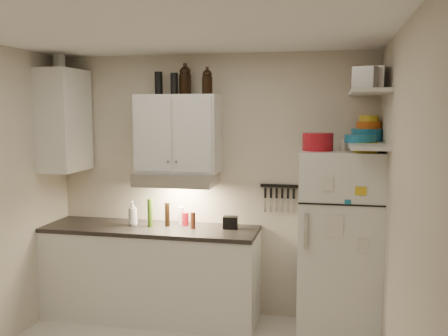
# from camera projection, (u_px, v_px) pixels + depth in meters

# --- Properties ---
(ceiling) EXTENTS (3.20, 3.00, 0.02)m
(ceiling) POSITION_uv_depth(u_px,v_px,m) (160.00, 27.00, 3.39)
(ceiling) COLOR white
(ceiling) RESTS_ON ground
(back_wall) EXTENTS (3.20, 0.02, 2.60)m
(back_wall) POSITION_uv_depth(u_px,v_px,m) (212.00, 185.00, 5.01)
(back_wall) COLOR beige
(back_wall) RESTS_ON ground
(right_wall) EXTENTS (0.02, 3.00, 2.60)m
(right_wall) POSITION_uv_depth(u_px,v_px,m) (401.00, 227.00, 3.20)
(right_wall) COLOR beige
(right_wall) RESTS_ON ground
(base_cabinet) EXTENTS (2.10, 0.60, 0.88)m
(base_cabinet) POSITION_uv_depth(u_px,v_px,m) (151.00, 274.00, 4.92)
(base_cabinet) COLOR white
(base_cabinet) RESTS_ON floor
(countertop) EXTENTS (2.10, 0.62, 0.04)m
(countertop) POSITION_uv_depth(u_px,v_px,m) (150.00, 229.00, 4.86)
(countertop) COLOR black
(countertop) RESTS_ON base_cabinet
(upper_cabinet) EXTENTS (0.80, 0.33, 0.75)m
(upper_cabinet) POSITION_uv_depth(u_px,v_px,m) (178.00, 134.00, 4.84)
(upper_cabinet) COLOR white
(upper_cabinet) RESTS_ON back_wall
(side_cabinet) EXTENTS (0.33, 0.55, 1.00)m
(side_cabinet) POSITION_uv_depth(u_px,v_px,m) (64.00, 120.00, 4.93)
(side_cabinet) COLOR white
(side_cabinet) RESTS_ON left_wall
(range_hood) EXTENTS (0.76, 0.46, 0.12)m
(range_hood) POSITION_uv_depth(u_px,v_px,m) (177.00, 179.00, 4.82)
(range_hood) COLOR silver
(range_hood) RESTS_ON back_wall
(fridge) EXTENTS (0.70, 0.68, 1.70)m
(fridge) POSITION_uv_depth(u_px,v_px,m) (339.00, 245.00, 4.45)
(fridge) COLOR white
(fridge) RESTS_ON floor
(shelf_hi) EXTENTS (0.30, 0.95, 0.03)m
(shelf_hi) POSITION_uv_depth(u_px,v_px,m) (369.00, 92.00, 4.13)
(shelf_hi) COLOR white
(shelf_hi) RESTS_ON right_wall
(shelf_lo) EXTENTS (0.30, 0.95, 0.03)m
(shelf_lo) POSITION_uv_depth(u_px,v_px,m) (367.00, 145.00, 4.18)
(shelf_lo) COLOR white
(shelf_lo) RESTS_ON right_wall
(knife_strip) EXTENTS (0.42, 0.02, 0.03)m
(knife_strip) POSITION_uv_depth(u_px,v_px,m) (282.00, 186.00, 4.83)
(knife_strip) COLOR black
(knife_strip) RESTS_ON back_wall
(dutch_oven) EXTENTS (0.29, 0.29, 0.15)m
(dutch_oven) POSITION_uv_depth(u_px,v_px,m) (318.00, 142.00, 4.33)
(dutch_oven) COLOR maroon
(dutch_oven) RESTS_ON fridge
(book_stack) EXTENTS (0.21, 0.25, 0.08)m
(book_stack) POSITION_uv_depth(u_px,v_px,m) (366.00, 147.00, 4.21)
(book_stack) COLOR gold
(book_stack) RESTS_ON fridge
(spice_jar) EXTENTS (0.07, 0.07, 0.09)m
(spice_jar) POSITION_uv_depth(u_px,v_px,m) (344.00, 145.00, 4.33)
(spice_jar) COLOR silver
(spice_jar) RESTS_ON fridge
(stock_pot) EXTENTS (0.29, 0.29, 0.18)m
(stock_pot) POSITION_uv_depth(u_px,v_px,m) (366.00, 81.00, 4.39)
(stock_pot) COLOR silver
(stock_pot) RESTS_ON shelf_hi
(tin_a) EXTENTS (0.22, 0.21, 0.18)m
(tin_a) POSITION_uv_depth(u_px,v_px,m) (375.00, 78.00, 3.96)
(tin_a) COLOR #AAAAAD
(tin_a) RESTS_ON shelf_hi
(tin_b) EXTENTS (0.22, 0.22, 0.17)m
(tin_b) POSITION_uv_depth(u_px,v_px,m) (366.00, 78.00, 3.87)
(tin_b) COLOR #AAAAAD
(tin_b) RESTS_ON shelf_hi
(bowl_teal) EXTENTS (0.27, 0.27, 0.11)m
(bowl_teal) POSITION_uv_depth(u_px,v_px,m) (367.00, 135.00, 4.47)
(bowl_teal) COLOR #1B7098
(bowl_teal) RESTS_ON shelf_lo
(bowl_orange) EXTENTS (0.22, 0.22, 0.07)m
(bowl_orange) POSITION_uv_depth(u_px,v_px,m) (369.00, 125.00, 4.49)
(bowl_orange) COLOR #CB5413
(bowl_orange) RESTS_ON bowl_teal
(bowl_yellow) EXTENTS (0.17, 0.17, 0.05)m
(bowl_yellow) POSITION_uv_depth(u_px,v_px,m) (369.00, 118.00, 4.48)
(bowl_yellow) COLOR gold
(bowl_yellow) RESTS_ON bowl_orange
(plates) EXTENTS (0.35, 0.35, 0.07)m
(plates) POSITION_uv_depth(u_px,v_px,m) (360.00, 139.00, 4.25)
(plates) COLOR #1B7098
(plates) RESTS_ON shelf_lo
(growler_a) EXTENTS (0.15, 0.15, 0.28)m
(growler_a) POSITION_uv_depth(u_px,v_px,m) (185.00, 80.00, 4.82)
(growler_a) COLOR black
(growler_a) RESTS_ON upper_cabinet
(growler_b) EXTENTS (0.11, 0.11, 0.23)m
(growler_b) POSITION_uv_depth(u_px,v_px,m) (207.00, 82.00, 4.64)
(growler_b) COLOR black
(growler_b) RESTS_ON upper_cabinet
(thermos_a) EXTENTS (0.08, 0.08, 0.21)m
(thermos_a) POSITION_uv_depth(u_px,v_px,m) (174.00, 84.00, 4.80)
(thermos_a) COLOR black
(thermos_a) RESTS_ON upper_cabinet
(thermos_b) EXTENTS (0.09, 0.09, 0.22)m
(thermos_b) POSITION_uv_depth(u_px,v_px,m) (159.00, 83.00, 4.85)
(thermos_b) COLOR black
(thermos_b) RESTS_ON upper_cabinet
(side_jar) EXTENTS (0.14, 0.14, 0.16)m
(side_jar) POSITION_uv_depth(u_px,v_px,m) (59.00, 61.00, 4.90)
(side_jar) COLOR silver
(side_jar) RESTS_ON side_cabinet
(soap_bottle) EXTENTS (0.12, 0.12, 0.27)m
(soap_bottle) POSITION_uv_depth(u_px,v_px,m) (133.00, 212.00, 4.90)
(soap_bottle) COLOR white
(soap_bottle) RESTS_ON countertop
(pepper_mill) EXTENTS (0.05, 0.05, 0.16)m
(pepper_mill) POSITION_uv_depth(u_px,v_px,m) (193.00, 220.00, 4.79)
(pepper_mill) COLOR #572A1A
(pepper_mill) RESTS_ON countertop
(oil_bottle) EXTENTS (0.06, 0.06, 0.28)m
(oil_bottle) POSITION_uv_depth(u_px,v_px,m) (150.00, 213.00, 4.85)
(oil_bottle) COLOR #3A5D17
(oil_bottle) RESTS_ON countertop
(vinegar_bottle) EXTENTS (0.05, 0.05, 0.23)m
(vinegar_bottle) POSITION_uv_depth(u_px,v_px,m) (167.00, 215.00, 4.87)
(vinegar_bottle) COLOR black
(vinegar_bottle) RESTS_ON countertop
(clear_bottle) EXTENTS (0.07, 0.07, 0.18)m
(clear_bottle) POSITION_uv_depth(u_px,v_px,m) (181.00, 216.00, 4.95)
(clear_bottle) COLOR silver
(clear_bottle) RESTS_ON countertop
(red_jar) EXTENTS (0.08, 0.08, 0.13)m
(red_jar) POSITION_uv_depth(u_px,v_px,m) (185.00, 219.00, 4.91)
(red_jar) COLOR maroon
(red_jar) RESTS_ON countertop
(caddy) EXTENTS (0.15, 0.11, 0.12)m
(caddy) POSITION_uv_depth(u_px,v_px,m) (230.00, 223.00, 4.78)
(caddy) COLOR black
(caddy) RESTS_ON countertop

